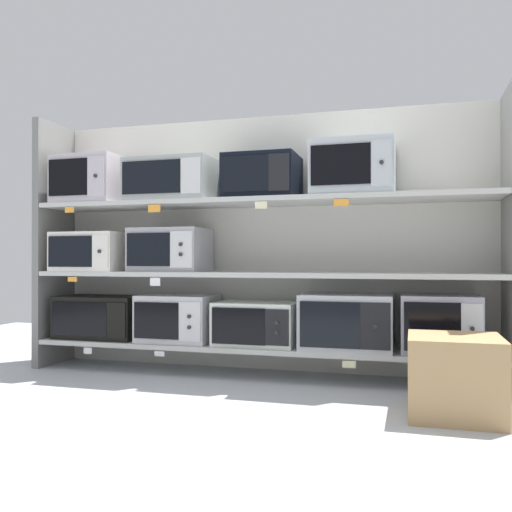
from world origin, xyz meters
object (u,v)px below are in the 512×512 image
at_px(microwave_10, 353,169).
at_px(shipping_carton, 455,376).
at_px(microwave_6, 170,250).
at_px(microwave_9, 262,177).
at_px(microwave_3, 347,321).
at_px(microwave_7, 93,181).
at_px(microwave_8, 174,181).
at_px(microwave_2, 257,323).
at_px(microwave_4, 441,324).
at_px(microwave_5, 95,252).
at_px(microwave_0, 101,317).
at_px(microwave_1, 178,318).

distance_m(microwave_10, shipping_carton, 1.34).
relative_size(microwave_6, microwave_9, 1.06).
bearing_deg(microwave_3, microwave_7, 179.99).
bearing_deg(shipping_carton, microwave_8, 160.31).
xyz_separation_m(microwave_3, microwave_6, (-1.15, 0.00, 0.43)).
bearing_deg(microwave_2, microwave_3, 0.01).
bearing_deg(microwave_8, microwave_4, -0.01).
bearing_deg(microwave_5, microwave_3, -0.00).
relative_size(microwave_2, microwave_4, 1.17).
bearing_deg(microwave_3, shipping_carton, -47.12).
distance_m(microwave_3, microwave_10, 0.91).
height_order(microwave_5, microwave_9, microwave_9).
relative_size(microwave_6, microwave_10, 0.98).
height_order(microwave_3, shipping_carton, microwave_3).
bearing_deg(microwave_9, microwave_4, -0.01).
xyz_separation_m(microwave_0, microwave_5, (-0.05, -0.00, 0.44)).
distance_m(microwave_0, microwave_6, 0.68).
bearing_deg(microwave_4, microwave_2, -180.00).
distance_m(microwave_2, microwave_7, 1.49).
bearing_deg(microwave_4, microwave_8, 179.99).
relative_size(microwave_0, microwave_10, 1.19).
height_order(microwave_1, microwave_7, microwave_7).
bearing_deg(microwave_2, microwave_7, 179.98).
bearing_deg(microwave_8, microwave_7, 180.00).
bearing_deg(microwave_9, microwave_0, 180.00).
bearing_deg(microwave_3, microwave_1, 179.99).
height_order(microwave_2, microwave_8, microwave_8).
xyz_separation_m(microwave_4, microwave_7, (-2.25, 0.00, 0.90)).
xyz_separation_m(microwave_1, microwave_5, (-0.62, -0.00, 0.43)).
xyz_separation_m(microwave_2, microwave_10, (0.60, 0.00, 0.94)).
distance_m(microwave_5, microwave_7, 0.48).
distance_m(microwave_3, microwave_9, 1.03).
xyz_separation_m(microwave_3, microwave_7, (-1.73, 0.00, 0.91)).
bearing_deg(microwave_6, microwave_10, 0.01).
relative_size(microwave_1, microwave_3, 0.88).
distance_m(microwave_4, microwave_7, 2.43).
bearing_deg(microwave_3, microwave_10, 0.50).
distance_m(microwave_8, shipping_carton, 2.08).
bearing_deg(microwave_5, microwave_6, 0.01).
bearing_deg(microwave_3, microwave_4, -0.01).
bearing_deg(microwave_9, microwave_7, 179.99).
height_order(microwave_3, microwave_5, microwave_5).
xyz_separation_m(microwave_4, microwave_10, (-0.49, 0.00, 0.90)).
relative_size(microwave_5, microwave_9, 1.05).
distance_m(microwave_0, microwave_5, 0.45).
bearing_deg(microwave_4, microwave_9, 179.99).
relative_size(microwave_0, shipping_carton, 1.38).
distance_m(microwave_7, microwave_10, 1.76).
bearing_deg(microwave_9, microwave_8, 179.99).
bearing_deg(microwave_2, microwave_1, 179.97).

